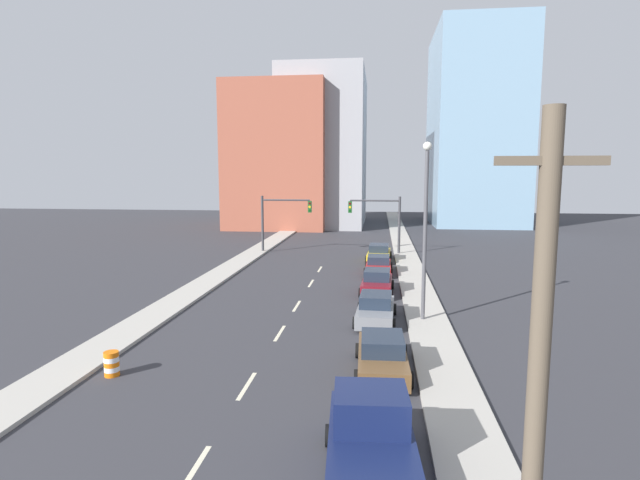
{
  "coord_description": "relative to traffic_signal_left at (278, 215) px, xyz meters",
  "views": [
    {
      "loc": [
        4.68,
        -2.83,
        7.66
      ],
      "look_at": [
        -0.16,
        38.13,
        2.2
      ],
      "focal_mm": 28.0,
      "sensor_mm": 36.0,
      "label": 1
    }
  ],
  "objects": [
    {
      "name": "sidewalk_left",
      "position": [
        -2.2,
        3.9,
        -3.59
      ],
      "size": [
        2.16,
        97.48,
        0.16
      ],
      "color": "#ADA89E",
      "rests_on": "ground"
    },
    {
      "name": "sidewalk_right",
      "position": [
        12.39,
        3.9,
        -3.59
      ],
      "size": [
        2.16,
        97.48,
        0.16
      ],
      "color": "#ADA89E",
      "rests_on": "ground"
    },
    {
      "name": "lane_stripe_at_9m",
      "position": [
        5.1,
        -36.09,
        -3.67
      ],
      "size": [
        0.16,
        2.4,
        0.01
      ],
      "primitive_type": "cube",
      "color": "beige",
      "rests_on": "ground"
    },
    {
      "name": "lane_stripe_at_14m",
      "position": [
        5.1,
        -30.79,
        -3.67
      ],
      "size": [
        0.16,
        2.4,
        0.01
      ],
      "primitive_type": "cube",
      "color": "beige",
      "rests_on": "ground"
    },
    {
      "name": "lane_stripe_at_20m",
      "position": [
        5.1,
        -24.69,
        -3.67
      ],
      "size": [
        0.16,
        2.4,
        0.01
      ],
      "primitive_type": "cube",
      "color": "beige",
      "rests_on": "ground"
    },
    {
      "name": "lane_stripe_at_25m",
      "position": [
        5.1,
        -19.62,
        -3.67
      ],
      "size": [
        0.16,
        2.4,
        0.01
      ],
      "primitive_type": "cube",
      "color": "beige",
      "rests_on": "ground"
    },
    {
      "name": "lane_stripe_at_31m",
      "position": [
        5.1,
        -13.48,
        -3.67
      ],
      "size": [
        0.16,
        2.4,
        0.01
      ],
      "primitive_type": "cube",
      "color": "beige",
      "rests_on": "ground"
    },
    {
      "name": "lane_stripe_at_37m",
      "position": [
        5.1,
        -8.17,
        -3.67
      ],
      "size": [
        0.16,
        2.4,
        0.01
      ],
      "primitive_type": "cube",
      "color": "beige",
      "rests_on": "ground"
    },
    {
      "name": "building_brick_left",
      "position": [
        -4.49,
        25.18,
        6.42
      ],
      "size": [
        14.0,
        16.0,
        20.19
      ],
      "color": "#9E513D",
      "rests_on": "ground"
    },
    {
      "name": "building_office_center",
      "position": [
        1.5,
        29.18,
        7.6
      ],
      "size": [
        12.0,
        20.0,
        22.55
      ],
      "color": "#99999E",
      "rests_on": "ground"
    },
    {
      "name": "building_glass_right",
      "position": [
        24.37,
        33.18,
        10.93
      ],
      "size": [
        13.0,
        20.0,
        29.21
      ],
      "color": "#7A9EB7",
      "rests_on": "ground"
    },
    {
      "name": "traffic_signal_left",
      "position": [
        0.0,
        0.0,
        0.0
      ],
      "size": [
        4.98,
        0.35,
        5.56
      ],
      "color": "#38383D",
      "rests_on": "ground"
    },
    {
      "name": "traffic_signal_right",
      "position": [
        10.2,
        0.0,
        0.0
      ],
      "size": [
        4.98,
        0.35,
        5.56
      ],
      "color": "#38383D",
      "rests_on": "ground"
    },
    {
      "name": "utility_pole_right_near",
      "position": [
        12.28,
        -39.92,
        0.77
      ],
      "size": [
        1.6,
        0.32,
        8.66
      ],
      "color": "brown",
      "rests_on": "ground"
    },
    {
      "name": "traffic_barrel",
      "position": [
        -0.27,
        -30.49,
        -3.2
      ],
      "size": [
        0.56,
        0.56,
        0.95
      ],
      "color": "orange",
      "rests_on": "ground"
    },
    {
      "name": "street_lamp",
      "position": [
        12.14,
        -21.96,
        1.64
      ],
      "size": [
        0.44,
        0.44,
        9.26
      ],
      "color": "#4C4C51",
      "rests_on": "ground"
    },
    {
      "name": "pickup_truck_navy",
      "position": [
        9.69,
        -36.01,
        -2.83
      ],
      "size": [
        2.7,
        5.88,
        2.09
      ],
      "rotation": [
        0.0,
        0.0,
        0.06
      ],
      "color": "#141E47",
      "rests_on": "ground"
    },
    {
      "name": "sedan_brown",
      "position": [
        10.0,
        -28.89,
        -3.01
      ],
      "size": [
        2.22,
        4.67,
        1.46
      ],
      "rotation": [
        0.0,
        0.0,
        0.03
      ],
      "color": "brown",
      "rests_on": "ground"
    },
    {
      "name": "sedan_gray",
      "position": [
        9.7,
        -22.17,
        -3.0
      ],
      "size": [
        2.26,
        4.7,
        1.48
      ],
      "rotation": [
        0.0,
        0.0,
        -0.04
      ],
      "color": "slate",
      "rests_on": "ground"
    },
    {
      "name": "sedan_maroon",
      "position": [
        9.74,
        -15.84,
        -2.98
      ],
      "size": [
        2.28,
        4.45,
        1.54
      ],
      "rotation": [
        0.0,
        0.0,
        -0.05
      ],
      "color": "maroon",
      "rests_on": "ground"
    },
    {
      "name": "sedan_red",
      "position": [
        9.82,
        -9.42,
        -3.02
      ],
      "size": [
        2.2,
        4.47,
        1.41
      ],
      "rotation": [
        0.0,
        0.0,
        -0.02
      ],
      "color": "red",
      "rests_on": "ground"
    },
    {
      "name": "sedan_yellow",
      "position": [
        9.85,
        -3.76,
        -2.99
      ],
      "size": [
        2.36,
        4.73,
        1.5
      ],
      "rotation": [
        0.0,
        0.0,
        -0.05
      ],
      "color": "gold",
      "rests_on": "ground"
    }
  ]
}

